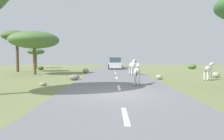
{
  "coord_description": "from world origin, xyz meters",
  "views": [
    {
      "loc": [
        -0.22,
        -10.27,
        1.73
      ],
      "look_at": [
        -0.16,
        6.15,
        0.82
      ],
      "focal_mm": 35.05,
      "sensor_mm": 36.0,
      "label": 1
    }
  ],
  "objects_px": {
    "rock_4": "(73,77)",
    "zebra_2": "(208,69)",
    "car_0": "(114,64)",
    "rock_1": "(85,71)",
    "zebra_0": "(131,65)",
    "tree_1": "(35,52)",
    "tree_3": "(16,37)",
    "bush_0": "(191,66)",
    "rock_0": "(42,84)",
    "rock_2": "(215,75)",
    "tree_0": "(33,40)",
    "rock_3": "(158,77)",
    "car_1": "(115,63)",
    "bush_1": "(40,68)",
    "zebra_1": "(136,72)"
  },
  "relations": [
    {
      "from": "rock_4",
      "to": "zebra_2",
      "type": "bearing_deg",
      "value": -0.56
    },
    {
      "from": "car_0",
      "to": "rock_1",
      "type": "relative_size",
      "value": 5.91
    },
    {
      "from": "zebra_0",
      "to": "tree_1",
      "type": "xyz_separation_m",
      "value": [
        -14.76,
        15.26,
        1.74
      ]
    },
    {
      "from": "tree_3",
      "to": "bush_0",
      "type": "xyz_separation_m",
      "value": [
        24.13,
        6.98,
        -3.94
      ]
    },
    {
      "from": "bush_0",
      "to": "rock_0",
      "type": "height_order",
      "value": "bush_0"
    },
    {
      "from": "tree_3",
      "to": "rock_2",
      "type": "height_order",
      "value": "tree_3"
    },
    {
      "from": "zebra_0",
      "to": "tree_0",
      "type": "distance_m",
      "value": 10.49
    },
    {
      "from": "zebra_0",
      "to": "bush_0",
      "type": "xyz_separation_m",
      "value": [
        10.46,
        12.57,
        -0.58
      ]
    },
    {
      "from": "tree_0",
      "to": "bush_0",
      "type": "bearing_deg",
      "value": 28.58
    },
    {
      "from": "car_0",
      "to": "rock_3",
      "type": "height_order",
      "value": "car_0"
    },
    {
      "from": "rock_4",
      "to": "tree_1",
      "type": "bearing_deg",
      "value": 116.49
    },
    {
      "from": "zebra_2",
      "to": "rock_0",
      "type": "xyz_separation_m",
      "value": [
        -11.73,
        -3.37,
        -0.73
      ]
    },
    {
      "from": "bush_0",
      "to": "rock_3",
      "type": "distance_m",
      "value": 18.56
    },
    {
      "from": "rock_2",
      "to": "rock_3",
      "type": "bearing_deg",
      "value": -163.58
    },
    {
      "from": "tree_1",
      "to": "rock_1",
      "type": "relative_size",
      "value": 4.41
    },
    {
      "from": "zebra_2",
      "to": "rock_4",
      "type": "height_order",
      "value": "zebra_2"
    },
    {
      "from": "car_1",
      "to": "bush_1",
      "type": "distance_m",
      "value": 13.37
    },
    {
      "from": "rock_2",
      "to": "rock_4",
      "type": "bearing_deg",
      "value": -169.69
    },
    {
      "from": "zebra_0",
      "to": "rock_0",
      "type": "relative_size",
      "value": 3.72
    },
    {
      "from": "rock_0",
      "to": "rock_4",
      "type": "height_order",
      "value": "rock_4"
    },
    {
      "from": "zebra_1",
      "to": "bush_1",
      "type": "bearing_deg",
      "value": 134.99
    },
    {
      "from": "tree_3",
      "to": "bush_0",
      "type": "bearing_deg",
      "value": 16.13
    },
    {
      "from": "bush_1",
      "to": "car_0",
      "type": "bearing_deg",
      "value": 10.92
    },
    {
      "from": "rock_4",
      "to": "car_0",
      "type": "bearing_deg",
      "value": 78.25
    },
    {
      "from": "tree_3",
      "to": "bush_1",
      "type": "bearing_deg",
      "value": 69.99
    },
    {
      "from": "zebra_0",
      "to": "zebra_1",
      "type": "relative_size",
      "value": 1.12
    },
    {
      "from": "tree_1",
      "to": "tree_3",
      "type": "distance_m",
      "value": 9.86
    },
    {
      "from": "tree_0",
      "to": "rock_0",
      "type": "distance_m",
      "value": 10.66
    },
    {
      "from": "zebra_0",
      "to": "rock_2",
      "type": "xyz_separation_m",
      "value": [
        7.12,
        -2.29,
        -0.74
      ]
    },
    {
      "from": "tree_1",
      "to": "rock_1",
      "type": "xyz_separation_m",
      "value": [
        9.78,
        -11.86,
        -2.47
      ]
    },
    {
      "from": "tree_3",
      "to": "rock_1",
      "type": "relative_size",
      "value": 6.81
    },
    {
      "from": "bush_1",
      "to": "rock_3",
      "type": "relative_size",
      "value": 1.66
    },
    {
      "from": "tree_0",
      "to": "rock_4",
      "type": "height_order",
      "value": "tree_0"
    },
    {
      "from": "car_0",
      "to": "car_1",
      "type": "xyz_separation_m",
      "value": [
        0.24,
        5.71,
        0.0
      ]
    },
    {
      "from": "zebra_0",
      "to": "car_0",
      "type": "xyz_separation_m",
      "value": [
        -1.54,
        11.76,
        -0.14
      ]
    },
    {
      "from": "zebra_0",
      "to": "zebra_1",
      "type": "bearing_deg",
      "value": 72.98
    },
    {
      "from": "car_1",
      "to": "zebra_0",
      "type": "bearing_deg",
      "value": 94.55
    },
    {
      "from": "zebra_0",
      "to": "car_1",
      "type": "height_order",
      "value": "car_1"
    },
    {
      "from": "tree_3",
      "to": "rock_3",
      "type": "distance_m",
      "value": 18.61
    },
    {
      "from": "tree_1",
      "to": "rock_3",
      "type": "distance_m",
      "value": 25.43
    },
    {
      "from": "car_1",
      "to": "rock_3",
      "type": "distance_m",
      "value": 21.56
    },
    {
      "from": "rock_0",
      "to": "rock_2",
      "type": "bearing_deg",
      "value": 22.94
    },
    {
      "from": "tree_0",
      "to": "tree_1",
      "type": "height_order",
      "value": "tree_0"
    },
    {
      "from": "zebra_0",
      "to": "rock_0",
      "type": "bearing_deg",
      "value": 37.82
    },
    {
      "from": "tree_1",
      "to": "rock_0",
      "type": "relative_size",
      "value": 7.4
    },
    {
      "from": "tree_3",
      "to": "rock_4",
      "type": "relative_size",
      "value": 6.08
    },
    {
      "from": "tree_0",
      "to": "rock_2",
      "type": "distance_m",
      "value": 17.89
    },
    {
      "from": "bush_0",
      "to": "zebra_2",
      "type": "bearing_deg",
      "value": -106.23
    },
    {
      "from": "rock_2",
      "to": "rock_4",
      "type": "xyz_separation_m",
      "value": [
        -12.05,
        -2.19,
        -0.02
      ]
    },
    {
      "from": "rock_2",
      "to": "bush_0",
      "type": "bearing_deg",
      "value": 77.34
    }
  ]
}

